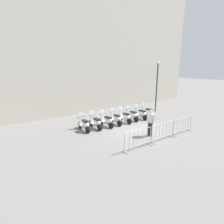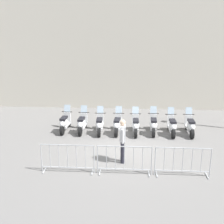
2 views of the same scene
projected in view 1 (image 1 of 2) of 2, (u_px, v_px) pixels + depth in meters
ground_plane at (139, 131)px, 12.42m from camera, size 120.00×120.00×0.00m
building_facade at (84, 32)px, 16.91m from camera, size 28.08×5.97×15.28m
motorcycle_0 at (84, 124)px, 12.36m from camera, size 0.56×1.73×1.24m
motorcycle_1 at (96, 122)px, 12.81m from camera, size 0.57×1.73×1.24m
motorcycle_2 at (107, 121)px, 13.26m from camera, size 0.64×1.72×1.24m
motorcycle_3 at (116, 119)px, 13.79m from camera, size 0.56×1.73×1.24m
motorcycle_4 at (125, 117)px, 14.26m from camera, size 0.62×1.72×1.24m
motorcycle_5 at (132, 115)px, 14.86m from camera, size 0.56×1.73×1.24m
motorcycle_6 at (141, 114)px, 15.28m from camera, size 0.62×1.72×1.24m
motorcycle_7 at (147, 112)px, 15.82m from camera, size 0.60×1.72×1.24m
barrier_segment_0 at (138, 139)px, 9.57m from camera, size 1.94×0.67×1.07m
barrier_segment_1 at (163, 132)px, 10.72m from camera, size 1.94×0.67×1.07m
barrier_segment_2 at (183, 126)px, 11.86m from camera, size 1.94×0.67×1.07m
street_lamp at (157, 81)px, 17.30m from camera, size 0.36×0.36×4.87m
officer_near_row_end at (150, 121)px, 11.29m from camera, size 0.28×0.54×1.73m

